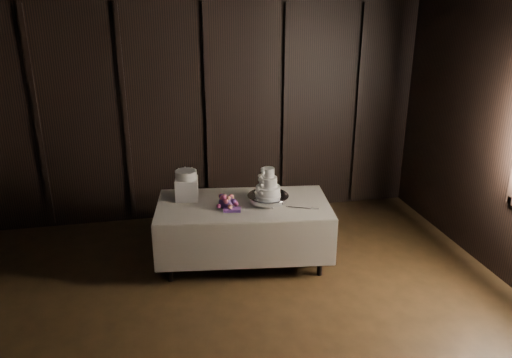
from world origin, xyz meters
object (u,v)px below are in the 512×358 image
object	(u,v)px
wedding_cake	(266,185)
bouquet	(226,202)
cake_stand	(268,199)
display_table	(244,230)
small_cake	(186,175)
box_pedestal	(187,189)

from	to	relation	value
wedding_cake	bouquet	xyz separation A→B (m)	(-0.47, -0.02, -0.15)
cake_stand	wedding_cake	xyz separation A→B (m)	(-0.02, -0.01, 0.18)
display_table	small_cake	bearing A→B (deg)	163.24
box_pedestal	small_cake	world-z (taller)	small_cake
bouquet	box_pedestal	bearing A→B (deg)	140.25
bouquet	small_cake	xyz separation A→B (m)	(-0.41, 0.34, 0.23)
display_table	cake_stand	bearing A→B (deg)	1.31
display_table	cake_stand	world-z (taller)	cake_stand
box_pedestal	wedding_cake	bearing A→B (deg)	-20.02
display_table	box_pedestal	bearing A→B (deg)	163.24
cake_stand	bouquet	distance (m)	0.50
display_table	box_pedestal	distance (m)	0.83
bouquet	wedding_cake	bearing A→B (deg)	2.56
box_pedestal	bouquet	bearing A→B (deg)	-39.75
cake_stand	display_table	bearing A→B (deg)	174.00
display_table	wedding_cake	xyz separation A→B (m)	(0.26, -0.04, 0.57)
cake_stand	box_pedestal	bearing A→B (deg)	161.26
wedding_cake	box_pedestal	distance (m)	0.95
small_cake	box_pedestal	bearing A→B (deg)	0.00
cake_stand	wedding_cake	world-z (taller)	wedding_cake
display_table	cake_stand	xyz separation A→B (m)	(0.29, -0.03, 0.39)
box_pedestal	small_cake	bearing A→B (deg)	0.00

